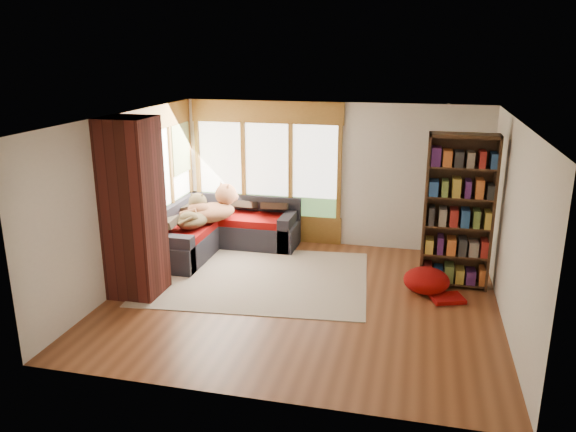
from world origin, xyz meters
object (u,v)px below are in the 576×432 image
at_px(area_rug, 257,277).
at_px(bookshelf, 458,212).
at_px(dog_brindle, 194,215).
at_px(pouf, 426,280).
at_px(brick_chimney, 133,209).
at_px(dog_tan, 214,207).
at_px(sectional_sofa, 216,233).

height_order(area_rug, bookshelf, bookshelf).
height_order(area_rug, dog_brindle, dog_brindle).
xyz_separation_m(area_rug, pouf, (2.60, 0.07, 0.19)).
distance_m(brick_chimney, pouf, 4.41).
height_order(bookshelf, pouf, bookshelf).
relative_size(pouf, dog_tan, 0.60).
distance_m(brick_chimney, dog_tan, 2.07).
height_order(bookshelf, dog_tan, bookshelf).
height_order(pouf, dog_brindle, dog_brindle).
xyz_separation_m(pouf, dog_tan, (-3.69, 0.95, 0.62)).
distance_m(area_rug, pouf, 2.61).
distance_m(bookshelf, dog_brindle, 4.33).
bearing_deg(sectional_sofa, brick_chimney, -100.63).
height_order(area_rug, dog_tan, dog_tan).
xyz_separation_m(bookshelf, dog_tan, (-4.08, 0.60, -0.35)).
bearing_deg(dog_brindle, sectional_sofa, -27.70).
distance_m(area_rug, dog_tan, 1.69).
bearing_deg(dog_tan, area_rug, -94.52).
bearing_deg(bookshelf, pouf, -137.78).
bearing_deg(sectional_sofa, dog_tan, -78.25).
relative_size(sectional_sofa, dog_brindle, 2.56).
bearing_deg(dog_brindle, dog_tan, -35.17).
height_order(sectional_sofa, pouf, sectional_sofa).
distance_m(area_rug, bookshelf, 3.24).
relative_size(sectional_sofa, pouf, 3.25).
bearing_deg(brick_chimney, dog_brindle, 81.49).
xyz_separation_m(pouf, dog_brindle, (-3.91, 0.60, 0.57)).
xyz_separation_m(brick_chimney, pouf, (4.15, 1.00, -1.10)).
xyz_separation_m(bookshelf, pouf, (-0.39, -0.35, -0.97)).
xyz_separation_m(sectional_sofa, bookshelf, (4.09, -0.69, 0.86)).
bearing_deg(pouf, brick_chimney, -166.42).
height_order(brick_chimney, area_rug, brick_chimney).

